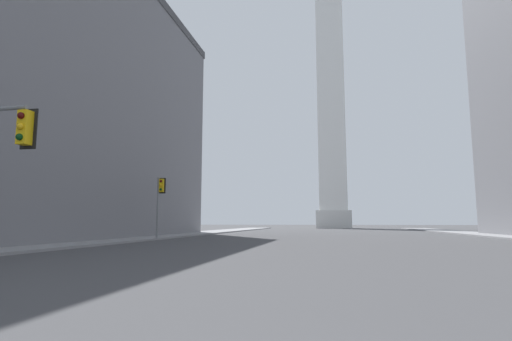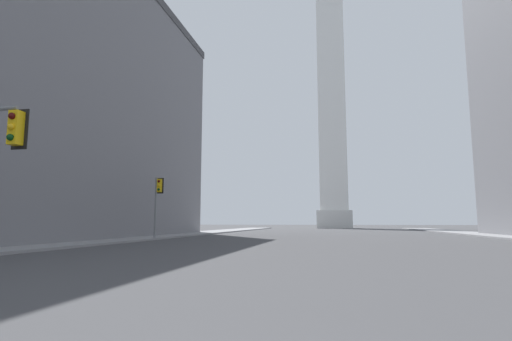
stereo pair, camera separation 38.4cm
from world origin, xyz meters
The scene contains 3 objects.
sidewalk_left centered at (-16.64, 33.54, 0.07)m, with size 5.00×111.80×0.15m, color gray.
obelisk centered at (0.00, 93.17, 38.08)m, with size 7.87×7.87×78.25m.
traffic_light_mid_left centered at (-14.37, 30.00, 3.43)m, with size 0.77×0.51×5.20m.
Camera 1 is at (-0.11, -1.27, 1.46)m, focal length 28.00 mm.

